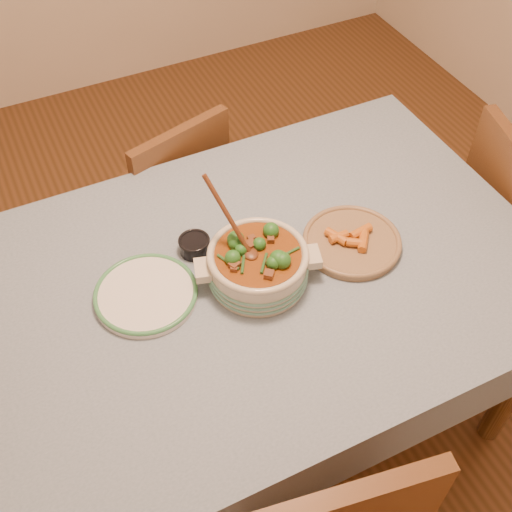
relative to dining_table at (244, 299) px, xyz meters
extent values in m
plane|color=#4D2F16|center=(0.00, 0.00, -0.66)|extent=(4.50, 4.50, 0.00)
cube|color=brown|center=(0.00, 0.00, 0.06)|extent=(1.60, 1.00, 0.05)
cube|color=#8394AA|center=(0.00, 0.00, 0.09)|extent=(1.68, 1.08, 0.01)
cylinder|color=brown|center=(0.73, 0.43, -0.31)|extent=(0.07, 0.07, 0.70)
cylinder|color=beige|center=(0.03, -0.02, 0.14)|extent=(0.32, 0.32, 0.10)
torus|color=beige|center=(0.03, -0.02, 0.19)|extent=(0.26, 0.26, 0.02)
cube|color=beige|center=(0.17, -0.06, 0.16)|extent=(0.06, 0.08, 0.03)
cube|color=beige|center=(-0.11, 0.02, 0.16)|extent=(0.06, 0.08, 0.03)
cylinder|color=brown|center=(0.03, -0.02, 0.19)|extent=(0.23, 0.23, 0.02)
cylinder|color=silver|center=(-0.26, 0.05, 0.10)|extent=(0.33, 0.33, 0.02)
torus|color=#408E54|center=(-0.26, 0.05, 0.11)|extent=(0.27, 0.27, 0.01)
cylinder|color=black|center=(-0.08, 0.15, 0.11)|extent=(0.09, 0.09, 0.04)
torus|color=black|center=(-0.08, 0.15, 0.13)|extent=(0.09, 0.09, 0.01)
cylinder|color=black|center=(-0.08, 0.15, 0.13)|extent=(0.07, 0.07, 0.01)
cylinder|color=#9C7B56|center=(0.32, -0.02, 0.10)|extent=(0.34, 0.34, 0.02)
torus|color=#9C7B56|center=(0.32, -0.02, 0.11)|extent=(0.28, 0.28, 0.02)
cube|color=brown|center=(0.00, 0.76, -0.25)|extent=(0.48, 0.48, 0.04)
cube|color=brown|center=(0.05, 0.59, -0.05)|extent=(0.38, 0.14, 0.41)
cylinder|color=brown|center=(0.11, 0.96, -0.46)|extent=(0.04, 0.04, 0.41)
cylinder|color=brown|center=(-0.20, 0.87, -0.46)|extent=(0.04, 0.04, 0.41)
cylinder|color=brown|center=(0.21, 0.65, -0.46)|extent=(0.04, 0.04, 0.41)
cylinder|color=brown|center=(-0.11, 0.56, -0.46)|extent=(0.04, 0.04, 0.41)
cube|color=brown|center=(0.90, -0.01, 0.01)|extent=(0.14, 0.42, 0.45)
cylinder|color=brown|center=(0.86, -0.19, -0.44)|extent=(0.04, 0.04, 0.45)
cylinder|color=brown|center=(0.95, 0.16, -0.44)|extent=(0.04, 0.04, 0.45)
cylinder|color=brown|center=(-0.76, 0.03, -0.44)|extent=(0.04, 0.04, 0.44)
camera|label=1|loc=(-0.45, -1.01, 1.42)|focal=45.00mm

